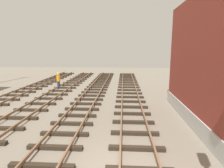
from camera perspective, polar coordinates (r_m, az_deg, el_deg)
track_centre at (r=8.03m, az=-20.71°, el=-22.27°), size 2.50×55.92×0.32m
track_worker_foreground at (r=22.00m, az=-16.06°, el=1.03°), size 0.40×0.40×1.87m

